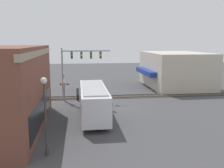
# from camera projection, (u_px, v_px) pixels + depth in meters

# --- Properties ---
(ground_plane) EXTENTS (120.00, 120.00, 0.00)m
(ground_plane) POSITION_uv_depth(u_px,v_px,m) (116.00, 108.00, 28.82)
(ground_plane) COLOR #424244
(shop_building) EXTENTS (13.16, 10.43, 5.78)m
(shop_building) POSITION_uv_depth(u_px,v_px,m) (175.00, 69.00, 42.69)
(shop_building) COLOR beige
(shop_building) RESTS_ON ground
(city_bus) EXTENTS (10.12, 2.59, 3.16)m
(city_bus) POSITION_uv_depth(u_px,v_px,m) (93.00, 100.00, 25.32)
(city_bus) COLOR silver
(city_bus) RESTS_ON ground
(traffic_signal_gantry) EXTENTS (0.42, 6.27, 6.84)m
(traffic_signal_gantry) POSITION_uv_depth(u_px,v_px,m) (78.00, 61.00, 32.10)
(traffic_signal_gantry) COLOR gray
(traffic_signal_gantry) RESTS_ON ground
(crossing_signal) EXTENTS (1.41, 1.18, 3.81)m
(crossing_signal) POSITION_uv_depth(u_px,v_px,m) (64.00, 84.00, 31.51)
(crossing_signal) COLOR gray
(crossing_signal) RESTS_ON ground
(streetlamp) EXTENTS (0.44, 0.44, 5.35)m
(streetlamp) POSITION_uv_depth(u_px,v_px,m) (45.00, 110.00, 16.46)
(streetlamp) COLOR #38383A
(streetlamp) RESTS_ON ground
(rail_track_near) EXTENTS (2.60, 60.00, 0.15)m
(rail_track_near) POSITION_uv_depth(u_px,v_px,m) (110.00, 97.00, 34.68)
(rail_track_near) COLOR #332D28
(rail_track_near) RESTS_ON ground
(parked_car_grey) EXTENTS (4.86, 1.82, 1.47)m
(parked_car_grey) POSITION_uv_depth(u_px,v_px,m) (88.00, 85.00, 39.83)
(parked_car_grey) COLOR slate
(parked_car_grey) RESTS_ON ground
(pedestrian_at_crossing) EXTENTS (0.34, 0.34, 1.87)m
(pedestrian_at_crossing) POSITION_uv_depth(u_px,v_px,m) (78.00, 93.00, 32.37)
(pedestrian_at_crossing) COLOR black
(pedestrian_at_crossing) RESTS_ON ground
(pedestrian_near_bus) EXTENTS (0.34, 0.34, 1.79)m
(pedestrian_near_bus) POSITION_uv_depth(u_px,v_px,m) (110.00, 102.00, 27.83)
(pedestrian_near_bus) COLOR #473828
(pedestrian_near_bus) RESTS_ON ground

